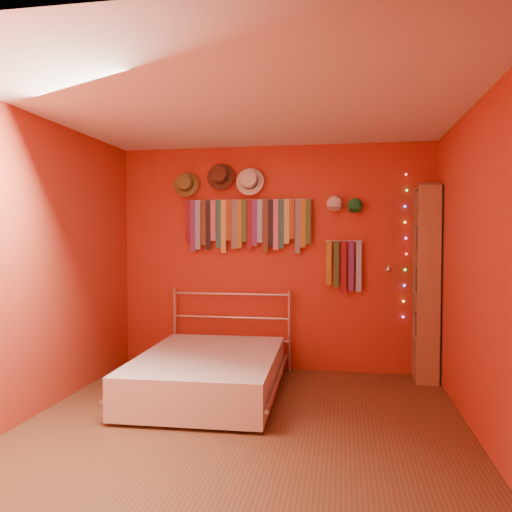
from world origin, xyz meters
The scene contains 16 objects.
ground centered at (0.00, 0.00, 0.00)m, with size 3.50×3.50×0.00m, color brown.
back_wall centered at (0.00, 1.75, 1.25)m, with size 3.50×0.02×2.50m, color #993618.
right_wall centered at (1.75, 0.00, 1.25)m, with size 0.02×3.50×2.50m, color #993618.
left_wall centered at (-1.75, 0.00, 1.25)m, with size 0.02×3.50×2.50m, color #993618.
ceiling centered at (0.00, 0.00, 2.50)m, with size 3.50×3.50×0.02m, color white.
tie_rack centered at (-0.29, 1.68, 1.65)m, with size 1.45×0.03×0.60m.
small_tie_rack centered at (0.78, 1.69, 1.19)m, with size 0.40×0.03×0.58m.
fedora_olive centered at (-1.00, 1.65, 2.09)m, with size 0.29×0.16×0.28m.
fedora_brown centered at (-0.59, 1.65, 2.17)m, with size 0.31×0.17×0.30m.
fedora_white centered at (-0.26, 1.65, 2.11)m, with size 0.31×0.17×0.31m.
cap_white centered at (0.67, 1.70, 1.85)m, with size 0.17×0.22×0.17m.
cap_green centered at (0.89, 1.70, 1.82)m, with size 0.17×0.21×0.17m.
fairy_lights centered at (1.42, 1.71, 1.39)m, with size 0.05×0.02×1.54m.
reading_lamp centered at (1.23, 1.53, 1.15)m, with size 0.07×0.28×0.08m.
bookshelf centered at (1.66, 1.53, 1.02)m, with size 0.25×0.34×2.00m.
bed centered at (-0.47, 0.71, 0.21)m, with size 1.40×1.88×0.90m.
Camera 1 is at (0.77, -3.79, 1.48)m, focal length 35.00 mm.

